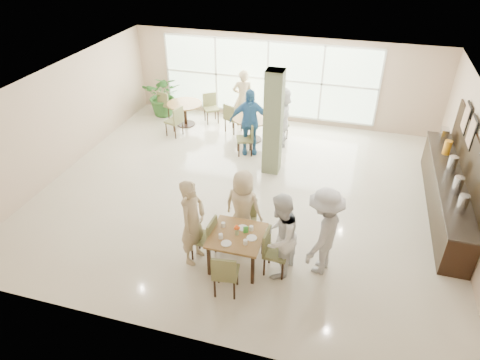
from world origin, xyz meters
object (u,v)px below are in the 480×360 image
(round_table_right, at_px, (252,122))
(teen_standing, at_px, (323,232))
(main_table, at_px, (237,238))
(buffet_counter, at_px, (447,191))
(teen_right, at_px, (279,236))
(teen_left, at_px, (193,222))
(adult_a, at_px, (249,122))
(adult_standing, at_px, (243,98))
(adult_b, at_px, (282,116))
(potted_plant, at_px, (164,95))
(round_table_left, at_px, (185,108))
(teen_far, at_px, (243,207))

(round_table_right, relative_size, teen_standing, 0.65)
(main_table, xyz_separation_m, buffet_counter, (4.17, 3.08, -0.11))
(buffet_counter, distance_m, teen_right, 4.56)
(teen_left, relative_size, adult_a, 0.96)
(adult_a, xyz_separation_m, adult_standing, (-0.67, 1.77, -0.04))
(round_table_right, xyz_separation_m, adult_b, (0.89, 0.00, 0.30))
(adult_b, bearing_deg, teen_left, -13.07)
(main_table, height_order, teen_right, teen_right)
(adult_b, bearing_deg, potted_plant, -109.74)
(teen_standing, distance_m, adult_a, 5.01)
(teen_right, bearing_deg, adult_b, -158.09)
(round_table_left, bearing_deg, main_table, -59.27)
(teen_right, height_order, adult_standing, adult_standing)
(teen_far, relative_size, adult_a, 0.87)
(buffet_counter, relative_size, adult_a, 2.44)
(teen_far, relative_size, adult_standing, 0.91)
(teen_right, distance_m, teen_standing, 0.84)
(teen_far, height_order, teen_standing, teen_standing)
(adult_b, bearing_deg, adult_standing, -130.03)
(main_table, distance_m, teen_right, 0.86)
(round_table_right, height_order, adult_a, adult_a)
(teen_left, bearing_deg, potted_plant, 40.14)
(main_table, distance_m, round_table_right, 5.49)
(teen_far, xyz_separation_m, teen_right, (0.92, -0.77, 0.05))
(main_table, bearing_deg, potted_plant, 124.87)
(potted_plant, height_order, adult_standing, adult_standing)
(teen_left, distance_m, adult_standing, 6.50)
(buffet_counter, bearing_deg, teen_standing, -132.88)
(buffet_counter, bearing_deg, round_table_right, 156.33)
(buffet_counter, distance_m, teen_standing, 3.79)
(round_table_left, bearing_deg, round_table_right, -11.22)
(round_table_left, distance_m, teen_left, 6.50)
(main_table, height_order, adult_standing, adult_standing)
(teen_left, bearing_deg, teen_right, -76.06)
(teen_right, bearing_deg, main_table, -79.06)
(potted_plant, xyz_separation_m, adult_standing, (2.81, -0.05, 0.21))
(buffet_counter, height_order, adult_standing, buffet_counter)
(main_table, bearing_deg, adult_standing, 104.61)
(round_table_right, relative_size, buffet_counter, 0.26)
(round_table_right, xyz_separation_m, potted_plant, (-3.38, 1.04, 0.12))
(teen_standing, bearing_deg, potted_plant, -119.46)
(teen_right, relative_size, teen_standing, 0.97)
(adult_standing, bearing_deg, main_table, 88.43)
(main_table, distance_m, teen_left, 0.91)
(main_table, height_order, round_table_left, same)
(main_table, height_order, adult_b, adult_b)
(potted_plant, bearing_deg, teen_standing, -45.14)
(round_table_left, distance_m, buffet_counter, 8.14)
(buffet_counter, bearing_deg, round_table_left, 160.03)
(potted_plant, xyz_separation_m, adult_b, (4.27, -1.03, 0.17))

